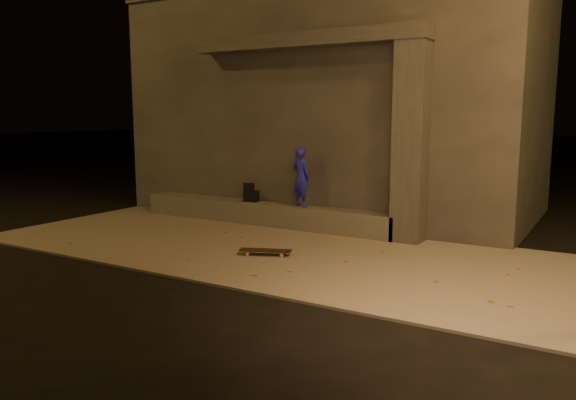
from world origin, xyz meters
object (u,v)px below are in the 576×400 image
Objects in this scene: column at (411,143)px; skateboarder at (301,177)px; backpack at (251,195)px; skateboard at (265,251)px.

skateboarder is at bearing 180.00° from column.
backpack is 0.47× the size of skateboard.
column is at bearing 31.28° from skateboard.
skateboarder is 1.32m from backpack.
skateboarder reaches higher than backpack.
skateboarder is 1.37× the size of skateboard.
skateboarder is 2.54m from skateboard.
column is 3.30m from skateboard.
column is 4.08× the size of skateboard.
backpack reaches higher than skateboard.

